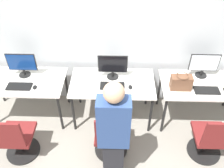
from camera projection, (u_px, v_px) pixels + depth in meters
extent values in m
plane|color=gray|center=(112.00, 132.00, 3.95)|extent=(20.00, 20.00, 0.00)
cube|color=#B7BCC1|center=(113.00, 27.00, 3.67)|extent=(12.00, 0.05, 2.80)
cube|color=silver|center=(23.00, 81.00, 3.78)|extent=(1.26, 0.71, 0.02)
cylinder|color=black|center=(60.00, 113.00, 3.78)|extent=(0.04, 0.04, 0.71)
cylinder|color=black|center=(67.00, 87.00, 4.24)|extent=(0.04, 0.04, 0.71)
cylinder|color=black|center=(25.00, 75.00, 3.88)|extent=(0.18, 0.18, 0.01)
cylinder|color=black|center=(24.00, 72.00, 3.84)|extent=(0.04, 0.04, 0.10)
cube|color=black|center=(21.00, 62.00, 3.73)|extent=(0.44, 0.01, 0.29)
cube|color=navy|center=(21.00, 62.00, 3.72)|extent=(0.42, 0.01, 0.27)
cube|color=black|center=(19.00, 86.00, 3.66)|extent=(0.36, 0.17, 0.02)
ellipsoid|color=black|center=(35.00, 87.00, 3.64)|extent=(0.06, 0.09, 0.03)
cylinder|color=black|center=(24.00, 151.00, 3.67)|extent=(0.48, 0.48, 0.03)
cylinder|color=black|center=(21.00, 143.00, 3.55)|extent=(0.04, 0.04, 0.34)
cube|color=maroon|center=(17.00, 134.00, 3.42)|extent=(0.44, 0.44, 0.05)
cube|color=maroon|center=(7.00, 135.00, 3.11)|extent=(0.40, 0.04, 0.44)
cube|color=silver|center=(112.00, 83.00, 3.75)|extent=(1.26, 0.71, 0.02)
cylinder|color=black|center=(73.00, 114.00, 3.77)|extent=(0.04, 0.04, 0.71)
cylinder|color=black|center=(150.00, 115.00, 3.75)|extent=(0.04, 0.04, 0.71)
cylinder|color=black|center=(79.00, 87.00, 4.23)|extent=(0.04, 0.04, 0.71)
cylinder|color=black|center=(147.00, 89.00, 4.21)|extent=(0.04, 0.04, 0.71)
cylinder|color=black|center=(113.00, 77.00, 3.84)|extent=(0.18, 0.18, 0.01)
cylinder|color=black|center=(113.00, 74.00, 3.80)|extent=(0.04, 0.04, 0.10)
cube|color=black|center=(113.00, 64.00, 3.69)|extent=(0.44, 0.01, 0.29)
cube|color=black|center=(113.00, 64.00, 3.68)|extent=(0.42, 0.01, 0.27)
cube|color=black|center=(112.00, 86.00, 3.67)|extent=(0.36, 0.17, 0.02)
ellipsoid|color=black|center=(130.00, 87.00, 3.64)|extent=(0.06, 0.09, 0.03)
cylinder|color=black|center=(111.00, 149.00, 3.70)|extent=(0.48, 0.48, 0.03)
cylinder|color=black|center=(111.00, 141.00, 3.58)|extent=(0.04, 0.04, 0.34)
cube|color=maroon|center=(111.00, 133.00, 3.45)|extent=(0.44, 0.44, 0.05)
cube|color=maroon|center=(111.00, 133.00, 3.14)|extent=(0.40, 0.04, 0.44)
cube|color=#232328|center=(113.00, 160.00, 3.14)|extent=(0.25, 0.16, 0.76)
cube|color=navy|center=(114.00, 123.00, 2.67)|extent=(0.36, 0.20, 0.66)
sphere|color=tan|center=(114.00, 93.00, 2.38)|extent=(0.22, 0.22, 0.22)
cube|color=silver|center=(204.00, 85.00, 3.72)|extent=(1.26, 0.71, 0.02)
cylinder|color=black|center=(164.00, 116.00, 3.74)|extent=(0.04, 0.04, 0.71)
cylinder|color=black|center=(159.00, 89.00, 4.20)|extent=(0.04, 0.04, 0.71)
cylinder|color=black|center=(201.00, 75.00, 3.87)|extent=(0.18, 0.18, 0.01)
cylinder|color=black|center=(202.00, 72.00, 3.83)|extent=(0.04, 0.04, 0.10)
cube|color=black|center=(204.00, 63.00, 3.72)|extent=(0.44, 0.01, 0.29)
cube|color=silver|center=(204.00, 63.00, 3.71)|extent=(0.42, 0.01, 0.27)
cube|color=black|center=(207.00, 90.00, 3.59)|extent=(0.36, 0.17, 0.02)
cylinder|color=black|center=(203.00, 151.00, 3.67)|extent=(0.48, 0.48, 0.03)
cylinder|color=black|center=(206.00, 143.00, 3.55)|extent=(0.04, 0.04, 0.34)
cube|color=maroon|center=(210.00, 135.00, 3.42)|extent=(0.44, 0.44, 0.05)
cube|color=maroon|center=(219.00, 135.00, 3.11)|extent=(0.40, 0.04, 0.44)
cube|color=brown|center=(181.00, 83.00, 3.57)|extent=(0.30, 0.14, 0.22)
torus|color=brown|center=(183.00, 76.00, 3.48)|extent=(0.18, 0.18, 0.01)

